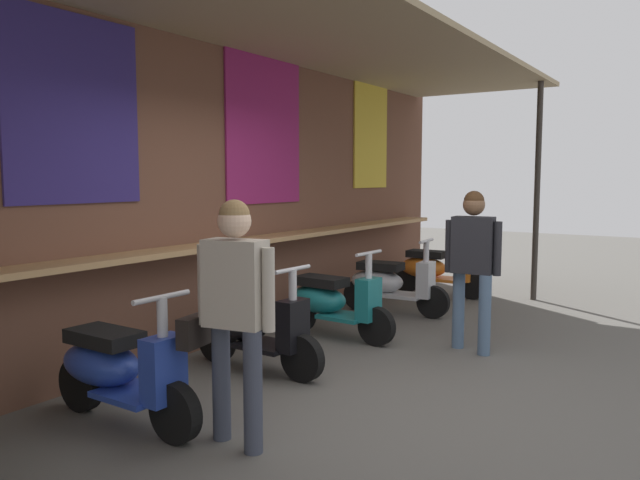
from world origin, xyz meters
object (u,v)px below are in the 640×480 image
scooter_blue (116,369)px  shopper_passing (473,254)px  scooter_black (250,327)px  scooter_silver (389,283)px  scooter_orange (434,269)px  shopper_browsing (233,300)px  scooter_teal (330,302)px

scooter_blue → shopper_passing: 3.48m
scooter_black → scooter_silver: same height
scooter_orange → shopper_browsing: shopper_browsing is taller
scooter_blue → scooter_silver: bearing=91.0°
scooter_orange → shopper_browsing: (-5.49, -0.93, 0.56)m
scooter_teal → scooter_silver: same height
scooter_orange → shopper_passing: (-2.56, -1.46, 0.58)m
scooter_teal → scooter_orange: bearing=93.1°
scooter_silver → scooter_orange: size_ratio=1.00×
scooter_black → scooter_teal: bearing=92.2°
scooter_blue → scooter_teal: same height
shopper_browsing → scooter_teal: bearing=-170.2°
shopper_passing → scooter_silver: bearing=47.9°
scooter_blue → scooter_black: (1.46, -0.00, 0.00)m
scooter_teal → scooter_orange: (2.86, 0.00, 0.00)m
shopper_browsing → shopper_passing: (2.93, -0.53, 0.02)m
scooter_silver → shopper_browsing: shopper_browsing is taller
shopper_browsing → shopper_passing: 2.98m
scooter_silver → scooter_orange: 1.46m
scooter_orange → shopper_browsing: bearing=-82.1°
scooter_silver → shopper_passing: bearing=-41.6°
scooter_blue → scooter_teal: 2.80m
scooter_blue → scooter_silver: size_ratio=1.00×
scooter_black → shopper_browsing: size_ratio=0.89×
scooter_blue → scooter_teal: bearing=91.0°
scooter_black → shopper_browsing: shopper_browsing is taller
scooter_silver → scooter_orange: same height
shopper_browsing → scooter_orange: bearing=180.0°
scooter_black → scooter_orange: same height
scooter_blue → scooter_teal: (2.80, -0.00, 0.00)m
scooter_orange → scooter_black: bearing=-91.7°
scooter_blue → shopper_passing: bearing=65.8°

